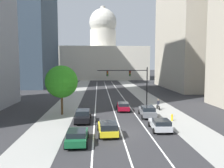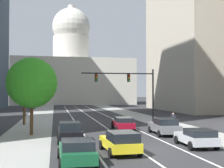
{
  "view_description": "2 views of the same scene",
  "coord_description": "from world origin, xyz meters",
  "px_view_note": "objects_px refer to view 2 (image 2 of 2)",
  "views": [
    {
      "loc": [
        -2.47,
        -23.73,
        7.59
      ],
      "look_at": [
        0.27,
        20.97,
        3.47
      ],
      "focal_mm": 35.84,
      "sensor_mm": 36.0,
      "label": 1
    },
    {
      "loc": [
        -5.75,
        -20.07,
        4.01
      ],
      "look_at": [
        0.69,
        13.89,
        4.99
      ],
      "focal_mm": 48.48,
      "sensor_mm": 36.0,
      "label": 2
    }
  ],
  "objects_px": {
    "capitol_building": "(71,74)",
    "car_crimson": "(123,123)",
    "car_green": "(77,151)",
    "car_black": "(70,131)",
    "cyclist": "(173,121)",
    "street_tree_near_left": "(32,83)",
    "car_yellow": "(120,142)",
    "fire_hydrant": "(204,132)",
    "street_tree_mid_left": "(24,85)",
    "car_silver": "(197,137)",
    "traffic_signal_mast": "(131,85)",
    "car_gray": "(164,126)"
  },
  "relations": [
    {
      "from": "car_yellow",
      "to": "traffic_signal_mast",
      "type": "relative_size",
      "value": 0.48
    },
    {
      "from": "car_gray",
      "to": "cyclist",
      "type": "relative_size",
      "value": 2.84
    },
    {
      "from": "car_silver",
      "to": "car_crimson",
      "type": "xyz_separation_m",
      "value": [
        -3.01,
        11.07,
        0.01
      ]
    },
    {
      "from": "car_green",
      "to": "car_black",
      "type": "distance_m",
      "value": 8.16
    },
    {
      "from": "car_yellow",
      "to": "car_silver",
      "type": "relative_size",
      "value": 1.05
    },
    {
      "from": "car_crimson",
      "to": "car_black",
      "type": "height_order",
      "value": "car_black"
    },
    {
      "from": "car_yellow",
      "to": "street_tree_mid_left",
      "type": "bearing_deg",
      "value": 19.57
    },
    {
      "from": "fire_hydrant",
      "to": "traffic_signal_mast",
      "type": "bearing_deg",
      "value": 108.72
    },
    {
      "from": "car_crimson",
      "to": "car_green",
      "type": "bearing_deg",
      "value": 160.61
    },
    {
      "from": "car_black",
      "to": "fire_hydrant",
      "type": "xyz_separation_m",
      "value": [
        11.78,
        -0.35,
        -0.34
      ]
    },
    {
      "from": "car_black",
      "to": "street_tree_mid_left",
      "type": "distance_m",
      "value": 15.21
    },
    {
      "from": "traffic_signal_mast",
      "to": "car_yellow",
      "type": "bearing_deg",
      "value": -106.56
    },
    {
      "from": "traffic_signal_mast",
      "to": "fire_hydrant",
      "type": "xyz_separation_m",
      "value": [
        3.8,
        -11.23,
        -4.52
      ]
    },
    {
      "from": "car_yellow",
      "to": "street_tree_mid_left",
      "type": "xyz_separation_m",
      "value": [
        -7.99,
        19.56,
        4.12
      ]
    },
    {
      "from": "street_tree_mid_left",
      "to": "capitol_building",
      "type": "bearing_deg",
      "value": 82.43
    },
    {
      "from": "street_tree_mid_left",
      "to": "car_black",
      "type": "bearing_deg",
      "value": -70.18
    },
    {
      "from": "fire_hydrant",
      "to": "cyclist",
      "type": "bearing_deg",
      "value": 89.28
    },
    {
      "from": "car_yellow",
      "to": "car_crimson",
      "type": "bearing_deg",
      "value": -16.28
    },
    {
      "from": "traffic_signal_mast",
      "to": "cyclist",
      "type": "distance_m",
      "value": 6.95
    },
    {
      "from": "capitol_building",
      "to": "car_crimson",
      "type": "relative_size",
      "value": 8.71
    },
    {
      "from": "car_yellow",
      "to": "car_green",
      "type": "distance_m",
      "value": 3.84
    },
    {
      "from": "capitol_building",
      "to": "street_tree_mid_left",
      "type": "height_order",
      "value": "capitol_building"
    },
    {
      "from": "capitol_building",
      "to": "car_black",
      "type": "height_order",
      "value": "capitol_building"
    },
    {
      "from": "capitol_building",
      "to": "street_tree_mid_left",
      "type": "distance_m",
      "value": 72.25
    },
    {
      "from": "car_crimson",
      "to": "traffic_signal_mast",
      "type": "bearing_deg",
      "value": -21.54
    },
    {
      "from": "car_green",
      "to": "car_yellow",
      "type": "bearing_deg",
      "value": -52.4
    },
    {
      "from": "car_yellow",
      "to": "street_tree_near_left",
      "type": "relative_size",
      "value": 0.59
    },
    {
      "from": "car_black",
      "to": "street_tree_mid_left",
      "type": "bearing_deg",
      "value": 19.51
    },
    {
      "from": "car_yellow",
      "to": "car_gray",
      "type": "xyz_separation_m",
      "value": [
        6.0,
        7.91,
        0.03
      ]
    },
    {
      "from": "car_gray",
      "to": "traffic_signal_mast",
      "type": "relative_size",
      "value": 0.54
    },
    {
      "from": "fire_hydrant",
      "to": "car_silver",
      "type": "bearing_deg",
      "value": -123.42
    },
    {
      "from": "fire_hydrant",
      "to": "street_tree_mid_left",
      "type": "height_order",
      "value": "street_tree_mid_left"
    },
    {
      "from": "street_tree_near_left",
      "to": "car_yellow",
      "type": "bearing_deg",
      "value": -57.43
    },
    {
      "from": "car_black",
      "to": "traffic_signal_mast",
      "type": "distance_m",
      "value": 14.12
    },
    {
      "from": "capitol_building",
      "to": "car_yellow",
      "type": "xyz_separation_m",
      "value": [
        -1.49,
        -90.93,
        -10.11
      ]
    },
    {
      "from": "capitol_building",
      "to": "traffic_signal_mast",
      "type": "distance_m",
      "value": 74.58
    },
    {
      "from": "capitol_building",
      "to": "cyclist",
      "type": "xyz_separation_m",
      "value": [
        7.36,
        -78.27,
        -10.04
      ]
    },
    {
      "from": "cyclist",
      "to": "car_crimson",
      "type": "bearing_deg",
      "value": 89.41
    },
    {
      "from": "car_crimson",
      "to": "car_gray",
      "type": "relative_size",
      "value": 0.98
    },
    {
      "from": "car_crimson",
      "to": "car_silver",
      "type": "bearing_deg",
      "value": -161.93
    },
    {
      "from": "car_black",
      "to": "car_gray",
      "type": "relative_size",
      "value": 0.98
    },
    {
      "from": "street_tree_near_left",
      "to": "capitol_building",
      "type": "bearing_deg",
      "value": 84.43
    },
    {
      "from": "traffic_signal_mast",
      "to": "street_tree_near_left",
      "type": "relative_size",
      "value": 1.24
    },
    {
      "from": "car_yellow",
      "to": "street_tree_near_left",
      "type": "distance_m",
      "value": 12.59
    },
    {
      "from": "cyclist",
      "to": "car_silver",
      "type": "bearing_deg",
      "value": 162.2
    },
    {
      "from": "street_tree_mid_left",
      "to": "street_tree_near_left",
      "type": "bearing_deg",
      "value": -80.55
    },
    {
      "from": "car_yellow",
      "to": "street_tree_mid_left",
      "type": "distance_m",
      "value": 21.52
    },
    {
      "from": "street_tree_mid_left",
      "to": "street_tree_near_left",
      "type": "height_order",
      "value": "street_tree_near_left"
    },
    {
      "from": "capitol_building",
      "to": "cyclist",
      "type": "relative_size",
      "value": 24.28
    },
    {
      "from": "car_black",
      "to": "car_green",
      "type": "bearing_deg",
      "value": 179.69
    }
  ]
}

